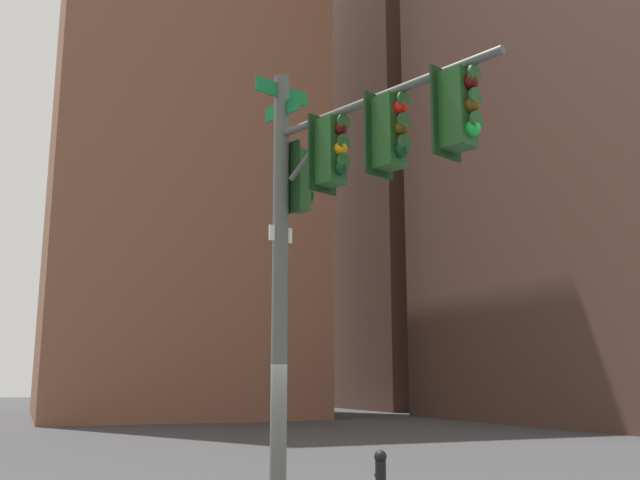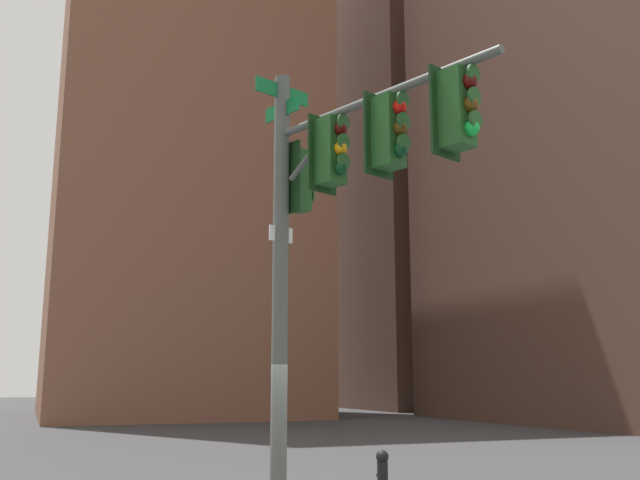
% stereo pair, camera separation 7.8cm
% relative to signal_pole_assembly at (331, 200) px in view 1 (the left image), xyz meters
% --- Properties ---
extents(signal_pole_assembly, '(4.24, 2.00, 7.09)m').
position_rel_signal_pole_assembly_xyz_m(signal_pole_assembly, '(0.00, 0.00, 0.00)').
color(signal_pole_assembly, '#4C514C').
rests_on(signal_pole_assembly, ground_plane).
extents(fire_hydrant, '(0.34, 0.26, 0.87)m').
position_rel_signal_pole_assembly_xyz_m(fire_hydrant, '(4.27, -2.92, -4.38)').
color(fire_hydrant, black).
rests_on(fire_hydrant, ground_plane).
extents(building_brick_nearside, '(23.91, 15.07, 48.20)m').
position_rel_signal_pole_assembly_xyz_m(building_brick_nearside, '(21.08, -27.33, 19.25)').
color(building_brick_nearside, '#4C3328').
rests_on(building_brick_nearside, ground_plane).
extents(building_brick_midblock, '(19.69, 16.24, 42.27)m').
position_rel_signal_pole_assembly_xyz_m(building_brick_midblock, '(39.87, -4.99, 16.28)').
color(building_brick_midblock, brown).
rests_on(building_brick_midblock, ground_plane).
extents(building_glass_tower, '(22.58, 29.91, 71.25)m').
position_rel_signal_pole_assembly_xyz_m(building_glass_tower, '(36.63, -39.99, 30.78)').
color(building_glass_tower, '#9EC6C1').
rests_on(building_glass_tower, ground_plane).
extents(building_brick_farside, '(23.57, 15.19, 38.64)m').
position_rel_signal_pole_assembly_xyz_m(building_brick_farside, '(49.30, -28.59, 14.47)').
color(building_brick_farside, '#4C3328').
rests_on(building_brick_farside, ground_plane).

